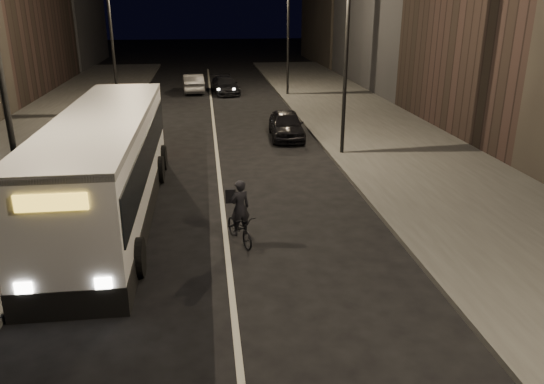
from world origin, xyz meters
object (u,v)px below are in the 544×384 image
object	(u,v)px
city_bus	(107,161)
streetlight_right_far	(284,19)
streetlight_left_near	(8,53)
car_mid	(193,83)
streetlight_left_far	(115,24)
streetlight_right_mid	(341,32)
cyclist_on_bicycle	(240,222)
car_near	(286,125)
car_far	(225,85)

from	to	relation	value
city_bus	streetlight_right_far	bearing A→B (deg)	67.89
streetlight_left_near	car_mid	bearing A→B (deg)	81.28
city_bus	streetlight_left_near	bearing A→B (deg)	-129.08
streetlight_left_far	city_bus	distance (m)	16.36
streetlight_right_mid	car_mid	bearing A→B (deg)	109.60
streetlight_left_near	streetlight_left_far	distance (m)	18.00
streetlight_right_mid	car_mid	world-z (taller)	streetlight_right_mid
streetlight_left_near	streetlight_right_far	bearing A→B (deg)	66.04
streetlight_right_mid	cyclist_on_bicycle	size ratio (longest dim) A/B	4.13
city_bus	cyclist_on_bicycle	xyz separation A→B (m)	(4.00, -2.71, -1.16)
streetlight_left_far	car_near	xyz separation A→B (m)	(8.93, -6.46, -4.67)
streetlight_right_mid	car_far	distance (m)	18.75
streetlight_right_mid	city_bus	size ratio (longest dim) A/B	0.65
streetlight_right_far	car_near	size ratio (longest dim) A/B	2.00
car_near	car_mid	world-z (taller)	car_mid
streetlight_right_far	streetlight_left_near	xyz separation A→B (m)	(-10.66, -24.00, 0.00)
streetlight_right_far	streetlight_right_mid	bearing A→B (deg)	-90.00
car_near	car_far	bearing A→B (deg)	102.91
cyclist_on_bicycle	car_near	world-z (taller)	cyclist_on_bicycle
car_far	city_bus	bearing A→B (deg)	-108.91
streetlight_right_far	car_far	world-z (taller)	streetlight_right_far
streetlight_left_near	streetlight_left_far	world-z (taller)	same
streetlight_left_far	streetlight_right_mid	bearing A→B (deg)	-43.16
car_mid	streetlight_right_mid	bearing A→B (deg)	106.23
streetlight_right_mid	streetlight_left_far	distance (m)	14.62
streetlight_right_far	streetlight_left_near	bearing A→B (deg)	-113.96
streetlight_left_far	car_far	size ratio (longest dim) A/B	1.89
streetlight_left_far	city_bus	xyz separation A→B (m)	(1.73, -15.87, -3.54)
streetlight_right_mid	car_far	size ratio (longest dim) A/B	1.89
car_far	streetlight_left_near	bearing A→B (deg)	-111.68
streetlight_left_near	car_mid	xyz separation A→B (m)	(4.07, 26.52, -4.66)
streetlight_right_mid	car_near	world-z (taller)	streetlight_right_mid
streetlight_right_mid	cyclist_on_bicycle	xyz separation A→B (m)	(-4.93, -8.59, -4.71)
cyclist_on_bicycle	car_mid	size ratio (longest dim) A/B	0.46
streetlight_left_near	car_far	size ratio (longest dim) A/B	1.89
car_near	streetlight_left_near	bearing A→B (deg)	-124.86
streetlight_right_far	car_near	bearing A→B (deg)	-97.91
streetlight_right_mid	cyclist_on_bicycle	bearing A→B (deg)	-119.87
streetlight_left_far	cyclist_on_bicycle	distance (m)	20.01
streetlight_left_near	car_mid	world-z (taller)	streetlight_left_near
streetlight_left_far	car_mid	distance (m)	10.53
streetlight_left_near	streetlight_right_mid	bearing A→B (deg)	36.88
car_far	streetlight_right_far	bearing A→B (deg)	-28.80
city_bus	car_mid	distance (m)	24.53
streetlight_right_mid	city_bus	distance (m)	11.26
cyclist_on_bicycle	car_far	world-z (taller)	cyclist_on_bicycle
streetlight_left_near	streetlight_left_far	xyz separation A→B (m)	(0.00, 18.00, 0.00)
streetlight_left_far	car_far	xyz separation A→B (m)	(6.44, 7.64, -4.74)
car_mid	car_far	distance (m)	2.53
streetlight_left_far	city_bus	size ratio (longest dim) A/B	0.65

